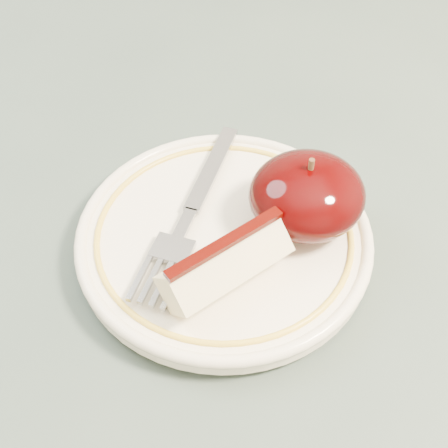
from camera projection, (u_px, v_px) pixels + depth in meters
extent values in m
cylinder|color=brown|center=(384.00, 165.00, 1.08)|extent=(0.05, 0.05, 0.71)
cube|color=#3F4E45|center=(208.00, 244.00, 0.48)|extent=(0.90, 0.90, 0.04)
cylinder|color=#F2E8CB|center=(224.00, 247.00, 0.45)|extent=(0.11, 0.11, 0.01)
cylinder|color=#F2E8CB|center=(224.00, 239.00, 0.44)|extent=(0.21, 0.21, 0.01)
torus|color=#F2E8CB|center=(224.00, 234.00, 0.44)|extent=(0.21, 0.21, 0.01)
torus|color=gold|center=(224.00, 233.00, 0.44)|extent=(0.18, 0.18, 0.00)
ellipsoid|color=black|center=(307.00, 195.00, 0.43)|extent=(0.08, 0.08, 0.05)
cylinder|color=#472D19|center=(311.00, 166.00, 0.41)|extent=(0.00, 0.00, 0.01)
cube|color=beige|center=(225.00, 264.00, 0.40)|extent=(0.09, 0.07, 0.04)
cube|color=#300401|center=(225.00, 243.00, 0.38)|extent=(0.08, 0.04, 0.00)
cube|color=#96999E|center=(212.00, 168.00, 0.47)|extent=(0.06, 0.09, 0.00)
cube|color=#96999E|center=(185.00, 224.00, 0.44)|extent=(0.02, 0.03, 0.00)
cube|color=#96999E|center=(172.00, 249.00, 0.42)|extent=(0.03, 0.03, 0.00)
cube|color=#96999E|center=(173.00, 287.00, 0.40)|extent=(0.02, 0.03, 0.00)
cube|color=#96999E|center=(162.00, 284.00, 0.40)|extent=(0.02, 0.03, 0.00)
cube|color=#96999E|center=(151.00, 281.00, 0.40)|extent=(0.02, 0.03, 0.00)
cube|color=#96999E|center=(140.00, 278.00, 0.41)|extent=(0.02, 0.03, 0.00)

